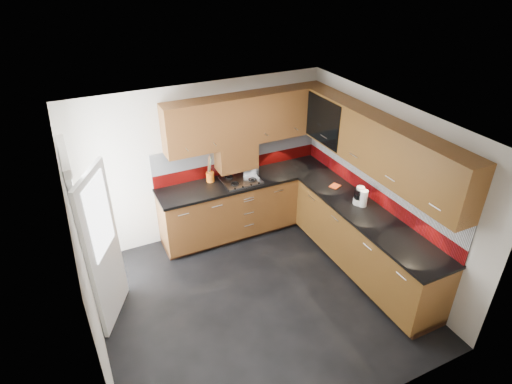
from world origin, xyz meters
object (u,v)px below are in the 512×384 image
food_processor (359,196)px  utensil_pot (210,176)px  toaster (250,169)px  gas_hob (241,180)px

food_processor → utensil_pot: bearing=137.3°
toaster → food_processor: 1.73m
utensil_pot → toaster: utensil_pot is taller
gas_hob → utensil_pot: utensil_pot is taller
food_processor → toaster: bearing=124.3°
gas_hob → food_processor: bearing=-47.6°
gas_hob → toaster: bearing=30.5°
gas_hob → toaster: toaster is taller
gas_hob → toaster: 0.26m
toaster → food_processor: bearing=-55.7°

